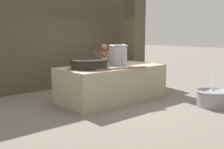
{
  "coord_description": "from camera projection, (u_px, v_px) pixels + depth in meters",
  "views": [
    {
      "loc": [
        -4.68,
        -5.41,
        1.79
      ],
      "look_at": [
        0.0,
        0.0,
        0.7
      ],
      "focal_mm": 42.0,
      "sensor_mm": 36.0,
      "label": 1
    }
  ],
  "objects": [
    {
      "name": "support_pillar",
      "position": [
        134.0,
        32.0,
        9.28
      ],
      "size": [
        0.54,
        0.54,
        3.77
      ],
      "primitive_type": "cube",
      "color": "#4C4233",
      "rests_on": "ground_plane"
    },
    {
      "name": "ground_plane",
      "position": [
        112.0,
        99.0,
        7.34
      ],
      "size": [
        60.0,
        60.0,
        0.0
      ],
      "primitive_type": "plane",
      "color": "slate"
    },
    {
      "name": "prep_bowl_vegetables",
      "position": [
        212.0,
        98.0,
        6.59
      ],
      "size": [
        0.94,
        0.78,
        0.71
      ],
      "color": "gray",
      "rests_on": "ground_plane"
    },
    {
      "name": "back_wall",
      "position": [
        65.0,
        32.0,
        8.87
      ],
      "size": [
        5.93,
        0.24,
        3.77
      ],
      "primitive_type": "cube",
      "color": "#4C4233",
      "rests_on": "ground_plane"
    },
    {
      "name": "giant_wok_near",
      "position": [
        89.0,
        63.0,
        6.67
      ],
      "size": [
        0.98,
        0.98,
        0.25
      ],
      "color": "black",
      "rests_on": "hearth_platform"
    },
    {
      "name": "stock_pot",
      "position": [
        118.0,
        55.0,
        7.3
      ],
      "size": [
        0.54,
        0.54,
        0.58
      ],
      "color": "gray",
      "rests_on": "hearth_platform"
    },
    {
      "name": "cook",
      "position": [
        104.0,
        65.0,
        8.51
      ],
      "size": [
        0.35,
        0.54,
        1.5
      ],
      "rotation": [
        0.0,
        0.0,
        3.13
      ],
      "color": "brown",
      "rests_on": "ground_plane"
    },
    {
      "name": "stirring_paddle",
      "position": [
        124.0,
        68.0,
        6.61
      ],
      "size": [
        1.42,
        0.4,
        0.04
      ],
      "rotation": [
        0.0,
        0.0,
        -0.23
      ],
      "color": "brown",
      "rests_on": "hearth_platform"
    },
    {
      "name": "hearth_platform",
      "position": [
        112.0,
        83.0,
        7.27
      ],
      "size": [
        2.92,
        1.47,
        0.93
      ],
      "color": "tan",
      "rests_on": "ground_plane"
    }
  ]
}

